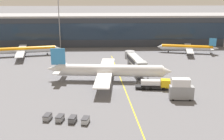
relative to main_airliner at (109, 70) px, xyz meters
name	(u,v)px	position (x,y,z in m)	size (l,w,h in m)	color
ground_plane	(115,87)	(1.67, -6.26, -3.78)	(700.00, 700.00, 0.00)	slate
apron_lead_in_line	(123,85)	(4.55, -4.26, -3.78)	(0.30, 80.00, 0.01)	yellow
terminal_building	(117,29)	(5.75, 62.14, 4.31)	(170.24, 16.89, 16.14)	#2D333D
main_airliner	(109,70)	(0.00, 0.00, 0.00)	(43.11, 34.30, 11.17)	white
jet_bridge	(135,60)	(9.79, 9.65, 1.00)	(6.35, 19.84, 6.48)	#B2B7BC
fuel_tanker	(155,84)	(14.33, -8.48, -2.04)	(11.00, 3.61, 3.25)	#232326
catering_lift	(181,89)	(20.24, -17.19, -0.72)	(6.99, 3.09, 6.30)	gray
baggage_cart_0	(47,117)	(-15.67, -29.08, -3.00)	(2.11, 2.92, 1.48)	gray
baggage_cart_1	(60,118)	(-12.55, -29.77, -3.00)	(2.11, 2.92, 1.48)	gray
baggage_cart_2	(73,119)	(-9.42, -30.46, -3.00)	(2.11, 2.92, 1.48)	#595B60
baggage_cart_3	(85,120)	(-6.30, -31.16, -3.00)	(2.11, 2.92, 1.48)	#B2B7BC
commuter_jet_far	(187,48)	(38.33, 40.24, -1.15)	(28.46, 22.82, 7.51)	silver
commuter_jet_near	(23,50)	(-38.50, 36.82, -0.96)	(33.97, 27.32, 8.17)	silver
apron_light_mast_1	(59,20)	(-23.37, 50.18, 11.19)	(2.80, 0.50, 25.89)	gray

